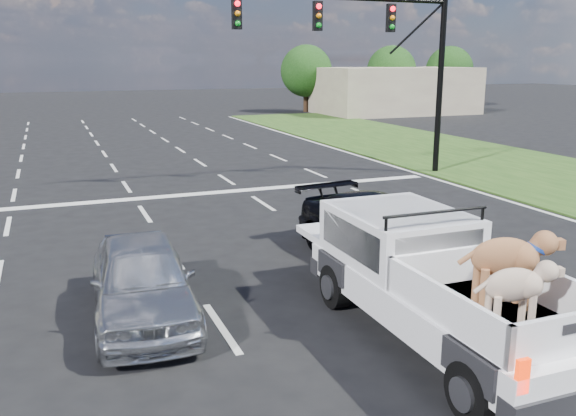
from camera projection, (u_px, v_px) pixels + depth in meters
name	position (u px, v px, depth m)	size (l,w,h in m)	color
ground	(321.00, 312.00, 10.40)	(160.00, 160.00, 0.00)	black
road_markings	(219.00, 220.00, 16.33)	(17.75, 60.00, 0.01)	silver
traffic_signal	(385.00, 44.00, 21.33)	(9.11, 0.31, 7.00)	black
building_right	(395.00, 91.00, 48.55)	(12.00, 7.00, 3.60)	#B6AB8B
tree_far_d	(306.00, 71.00, 49.67)	(4.20, 4.20, 5.40)	#332114
tree_far_e	(391.00, 71.00, 52.52)	(4.20, 4.20, 5.40)	#332114
tree_far_f	(449.00, 70.00, 54.66)	(4.20, 4.20, 5.40)	#332114
pickup_truck	(435.00, 279.00, 9.24)	(2.03, 5.36, 2.01)	black
silver_sedan	(142.00, 280.00, 9.98)	(1.60, 3.97, 1.35)	silver
black_coupe	(382.00, 231.00, 12.80)	(1.91, 4.71, 1.37)	black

